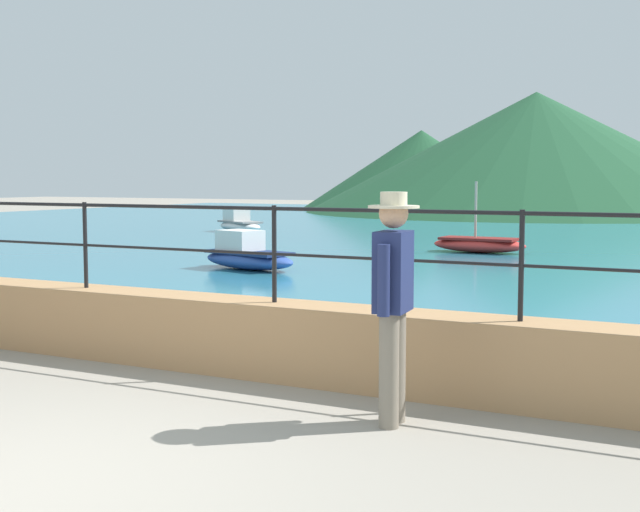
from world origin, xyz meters
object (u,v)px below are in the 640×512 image
object	(u,v)px
boat_4	(247,255)
boat_6	(479,244)
boat_2	(239,224)
person_walking	(393,296)

from	to	relation	value
boat_4	boat_6	size ratio (longest dim) A/B	1.05
boat_2	boat_6	distance (m)	10.42
boat_4	person_walking	bearing A→B (deg)	-51.80
person_walking	boat_2	xyz separation A→B (m)	(-13.27, 18.40, -0.65)
boat_2	boat_4	distance (m)	11.95
boat_2	person_walking	bearing A→B (deg)	-54.19
person_walking	boat_6	bearing A→B (deg)	104.62
person_walking	boat_4	world-z (taller)	person_walking
person_walking	boat_6	distance (m)	14.73
boat_6	boat_2	bearing A→B (deg)	156.49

